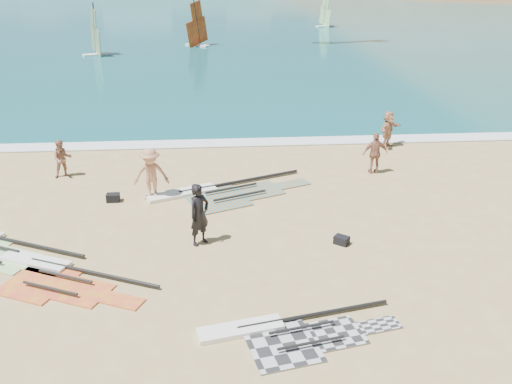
{
  "coord_description": "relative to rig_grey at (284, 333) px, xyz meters",
  "views": [
    {
      "loc": [
        -0.33,
        -13.6,
        8.54
      ],
      "look_at": [
        1.0,
        4.0,
        1.0
      ],
      "focal_mm": 40.0,
      "sensor_mm": 36.0,
      "label": 1
    }
  ],
  "objects": [
    {
      "name": "rig_grey",
      "position": [
        0.0,
        0.0,
        0.0
      ],
      "size": [
        5.05,
        2.51,
        0.19
      ],
      "rotation": [
        0.0,
        0.0,
        0.22
      ],
      "color": "#2A2B2D",
      "rests_on": "ground"
    },
    {
      "name": "beachgoer_left",
      "position": [
        -7.66,
        10.91,
        0.74
      ],
      "size": [
        0.91,
        0.8,
        1.57
      ],
      "primitive_type": "imported",
      "rotation": [
        0.0,
        0.0,
        0.32
      ],
      "color": "#9E6C53",
      "rests_on": "ground"
    },
    {
      "name": "rig_red",
      "position": [
        -6.16,
        3.08,
        0.0
      ],
      "size": [
        4.93,
        3.44,
        0.2
      ],
      "rotation": [
        0.0,
        0.0,
        -0.43
      ],
      "color": "#E22543",
      "rests_on": "ground"
    },
    {
      "name": "beachgoer_right",
      "position": [
        6.5,
        13.69,
        0.81
      ],
      "size": [
        1.48,
        1.49,
        1.72
      ],
      "primitive_type": "imported",
      "rotation": [
        0.0,
        0.0,
        0.79
      ],
      "color": "tan",
      "rests_on": "ground"
    },
    {
      "name": "ground",
      "position": [
        -1.2,
        2.42,
        -0.05
      ],
      "size": [
        300.0,
        300.0,
        0.0
      ],
      "primitive_type": "plane",
      "color": "tan",
      "rests_on": "ground"
    },
    {
      "name": "gear_bag_near",
      "position": [
        -5.31,
        8.28,
        0.1
      ],
      "size": [
        0.48,
        0.35,
        0.3
      ],
      "primitive_type": "cube",
      "rotation": [
        0.0,
        0.0,
        0.03
      ],
      "color": "black",
      "rests_on": "ground"
    },
    {
      "name": "gear_bag_far",
      "position": [
        2.35,
        4.4,
        0.08
      ],
      "size": [
        0.54,
        0.52,
        0.27
      ],
      "primitive_type": "cube",
      "rotation": [
        0.0,
        0.0,
        -0.67
      ],
      "color": "black",
      "rests_on": "ground"
    },
    {
      "name": "windsurfer_right",
      "position": [
        11.94,
        58.11,
        1.14
      ],
      "size": [
        2.25,
        2.52,
        3.96
      ],
      "rotation": [
        0.0,
        0.0,
        0.35
      ],
      "color": "white",
      "rests_on": "ground"
    },
    {
      "name": "beachgoer_back",
      "position": [
        5.0,
        10.4,
        0.82
      ],
      "size": [
        1.03,
        0.47,
        1.73
      ],
      "primitive_type": "imported",
      "rotation": [
        0.0,
        0.0,
        3.19
      ],
      "color": "#9D644E",
      "rests_on": "ground"
    },
    {
      "name": "surf_line",
      "position": [
        -1.2,
        14.72,
        -0.05
      ],
      "size": [
        300.0,
        1.2,
        0.04
      ],
      "primitive_type": "cube",
      "color": "white",
      "rests_on": "ground"
    },
    {
      "name": "rig_orange",
      "position": [
        -1.45,
        8.72,
        0.0
      ],
      "size": [
        6.41,
        3.89,
        0.2
      ],
      "rotation": [
        0.0,
        0.0,
        0.38
      ],
      "color": "orange",
      "rests_on": "ground"
    },
    {
      "name": "person_wetsuit",
      "position": [
        -2.07,
        4.79,
        0.95
      ],
      "size": [
        0.86,
        0.85,
        2.0
      ],
      "primitive_type": "imported",
      "rotation": [
        0.0,
        0.0,
        0.74
      ],
      "color": "black",
      "rests_on": "ground"
    },
    {
      "name": "windsurfer_centre",
      "position": [
        -2.89,
        44.52,
        1.28
      ],
      "size": [
        2.42,
        2.44,
        4.61
      ],
      "rotation": [
        0.0,
        0.0,
        -0.68
      ],
      "color": "white",
      "rests_on": "ground"
    },
    {
      "name": "beachgoer_mid",
      "position": [
        -3.88,
        8.34,
        0.94
      ],
      "size": [
        1.3,
        0.77,
        1.98
      ],
      "primitive_type": "imported",
      "rotation": [
        0.0,
        0.0,
        0.03
      ],
      "color": "tan",
      "rests_on": "ground"
    },
    {
      "name": "windsurfer_left",
      "position": [
        -11.51,
        40.02,
        1.25
      ],
      "size": [
        2.52,
        2.74,
        4.48
      ],
      "rotation": [
        0.0,
        0.0,
        0.44
      ],
      "color": "white",
      "rests_on": "ground"
    }
  ]
}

